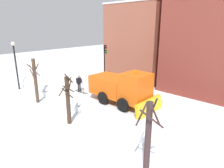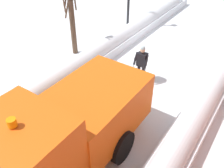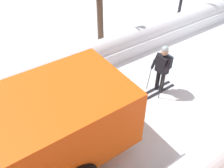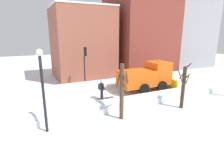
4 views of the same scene
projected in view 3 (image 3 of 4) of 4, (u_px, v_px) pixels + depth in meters
The scene contains 1 object.
skier at pixel (162, 67), 7.83m from camera, with size 0.62×1.80×1.81m.
Camera 3 is at (-4.09, 8.81, 5.59)m, focal length 37.88 mm.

